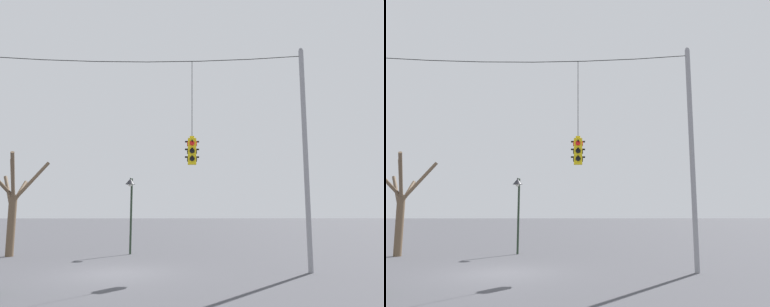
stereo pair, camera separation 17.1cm
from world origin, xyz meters
The scene contains 6 objects.
ground_plane centered at (0.00, 0.00, 0.00)m, with size 200.00×200.00×0.00m, color #424247.
utility_pole_right centered at (7.69, 0.02, 4.67)m, with size 0.20×0.20×9.37m.
span_wire centered at (0.00, 0.02, 8.77)m, with size 15.39×0.03×0.36m.
traffic_light_near_right_pole centered at (3.00, 0.02, 4.87)m, with size 0.58×0.58×4.42m.
street_lamp centered at (-0.31, 6.11, 3.37)m, with size 0.55×0.94×4.25m.
bare_tree centered at (-6.59, 5.56, 2.74)m, with size 2.63×3.67×5.43m.
Camera 2 is at (2.80, -15.11, 2.44)m, focal length 35.00 mm.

